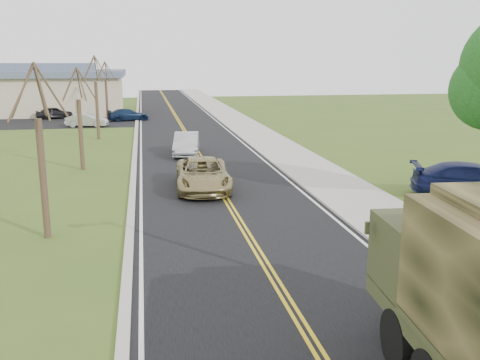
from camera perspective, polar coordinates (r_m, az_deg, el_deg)
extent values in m
cube|color=black|center=(49.43, -6.15, 5.60)|extent=(8.00, 120.00, 0.01)
cube|color=#9E998E|center=(49.89, -1.37, 5.80)|extent=(0.30, 120.00, 0.12)
cube|color=#9E998E|center=(50.19, 0.61, 5.83)|extent=(3.20, 120.00, 0.10)
cube|color=#9E998E|center=(49.30, -10.99, 5.47)|extent=(0.30, 120.00, 0.10)
cylinder|color=#38281C|center=(19.66, -20.26, 0.06)|extent=(0.24, 0.24, 4.20)
cylinder|color=#38281C|center=(19.31, -19.49, 8.99)|extent=(1.01, 0.33, 1.90)
cylinder|color=#38281C|center=(19.87, -20.53, 8.78)|extent=(0.13, 1.29, 1.74)
cylinder|color=#38281C|center=(19.52, -22.21, 8.81)|extent=(0.98, 0.43, 1.90)
cylinder|color=#38281C|center=(18.87, -22.37, 8.45)|extent=(0.79, 1.05, 1.77)
cylinder|color=#38281C|center=(18.81, -20.37, 8.84)|extent=(0.58, 0.90, 1.90)
cylinder|color=#38281C|center=(31.39, -16.62, 4.62)|extent=(0.24, 0.24, 3.96)
cylinder|color=#38281C|center=(31.21, -16.10, 9.88)|extent=(0.96, 0.32, 1.79)
cylinder|color=#38281C|center=(31.72, -16.78, 9.74)|extent=(0.12, 1.22, 1.65)
cylinder|color=#38281C|center=(31.36, -17.72, 9.79)|extent=(0.93, 0.41, 1.79)
cylinder|color=#38281C|center=(30.74, -17.73, 9.60)|extent=(0.75, 0.99, 1.67)
cylinder|color=#38281C|center=(30.72, -16.56, 9.81)|extent=(0.55, 0.85, 1.80)
cylinder|color=#38281C|center=(43.24, -14.98, 7.16)|extent=(0.24, 0.24, 4.44)
cylinder|color=#38281C|center=(43.16, -14.54, 11.44)|extent=(1.07, 0.35, 2.00)
cylinder|color=#38281C|center=(43.71, -15.11, 11.31)|extent=(0.13, 1.36, 1.84)
cylinder|color=#38281C|center=(43.29, -15.86, 11.36)|extent=(1.03, 0.46, 2.00)
cylinder|color=#38281C|center=(42.59, -15.84, 11.24)|extent=(0.83, 1.10, 1.87)
cylinder|color=#38281C|center=(42.60, -14.89, 11.40)|extent=(0.61, 0.95, 2.01)
cylinder|color=#38281C|center=(55.18, -14.02, 8.17)|extent=(0.24, 0.24, 4.08)
cylinder|color=#38281C|center=(55.13, -13.69, 11.25)|extent=(0.99, 0.33, 1.84)
cylinder|color=#38281C|center=(55.63, -14.11, 11.16)|extent=(0.13, 1.25, 1.69)
cylinder|color=#38281C|center=(55.24, -14.65, 11.20)|extent=(0.95, 0.42, 1.85)
cylinder|color=#38281C|center=(54.60, -14.62, 11.10)|extent=(0.77, 1.02, 1.72)
cylinder|color=#38281C|center=(54.62, -13.94, 11.22)|extent=(0.57, 0.88, 1.85)
cube|color=tan|center=(66.23, -21.37, 8.45)|extent=(20.00, 12.00, 4.20)
cube|color=#475466|center=(66.13, -21.54, 10.52)|extent=(21.00, 13.00, 0.70)
cube|color=#475466|center=(66.11, -21.59, 11.12)|extent=(14.00, 8.00, 0.90)
cube|color=black|center=(55.64, -17.00, 5.92)|extent=(18.00, 10.00, 0.02)
cylinder|color=black|center=(11.80, 16.68, -15.92)|extent=(0.48, 1.25, 1.22)
cube|color=#363C20|center=(12.16, 21.17, -7.61)|extent=(2.82, 2.31, 1.56)
cube|color=black|center=(12.94, 19.27, -5.20)|extent=(2.45, 0.28, 0.78)
imported|color=#998956|center=(25.67, -3.98, 0.59)|extent=(2.77, 5.51, 1.50)
imported|color=#B1B1B6|center=(35.09, -5.74, 3.84)|extent=(2.09, 4.58, 1.46)
imported|color=#11173E|center=(26.40, 23.57, -0.05)|extent=(5.80, 3.81, 1.56)
imported|color=black|center=(59.46, -19.19, 6.78)|extent=(3.97, 2.53, 1.26)
imported|color=#A8A8AD|center=(51.47, -16.02, 6.15)|extent=(3.93, 1.92, 1.24)
imported|color=#0F1D37|center=(55.68, -11.84, 6.83)|extent=(4.45, 2.67, 1.21)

